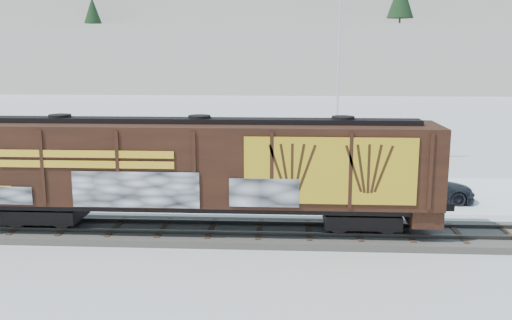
# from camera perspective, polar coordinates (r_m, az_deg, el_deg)

# --- Properties ---
(ground) EXTENTS (500.00, 500.00, 0.00)m
(ground) POSITION_cam_1_polar(r_m,az_deg,el_deg) (23.68, 0.36, -7.62)
(ground) COLOR white
(ground) RESTS_ON ground
(rail_track) EXTENTS (50.00, 3.40, 0.43)m
(rail_track) POSITION_cam_1_polar(r_m,az_deg,el_deg) (23.63, 0.36, -7.28)
(rail_track) COLOR #59544C
(rail_track) RESTS_ON ground
(parking_strip) EXTENTS (40.00, 8.00, 0.03)m
(parking_strip) POSITION_cam_1_polar(r_m,az_deg,el_deg) (30.87, 1.07, -3.18)
(parking_strip) COLOR white
(parking_strip) RESTS_ON ground
(hillside) EXTENTS (360.00, 110.00, 93.00)m
(hillside) POSITION_cam_1_polar(r_m,az_deg,el_deg) (162.37, 2.94, 13.27)
(hillside) COLOR white
(hillside) RESTS_ON ground
(hopper_railcar) EXTENTS (18.95, 3.06, 4.44)m
(hopper_railcar) POSITION_cam_1_polar(r_m,az_deg,el_deg) (23.16, -5.57, -0.62)
(hopper_railcar) COLOR black
(hopper_railcar) RESTS_ON rail_track
(flagpole) EXTENTS (2.30, 0.90, 12.31)m
(flagpole) POSITION_cam_1_polar(r_m,az_deg,el_deg) (37.76, 8.34, 6.35)
(flagpole) COLOR silver
(flagpole) RESTS_ON ground
(car_silver) EXTENTS (4.06, 2.09, 1.32)m
(car_silver) POSITION_cam_1_polar(r_m,az_deg,el_deg) (30.43, -3.31, -2.10)
(car_silver) COLOR silver
(car_silver) RESTS_ON parking_strip
(car_white) EXTENTS (4.45, 2.20, 1.40)m
(car_white) POSITION_cam_1_polar(r_m,az_deg,el_deg) (29.14, 6.79, -2.65)
(car_white) COLOR silver
(car_white) RESTS_ON parking_strip
(car_dark) EXTENTS (5.11, 2.43, 1.44)m
(car_dark) POSITION_cam_1_polar(r_m,az_deg,el_deg) (30.05, 16.38, -2.58)
(car_dark) COLOR #202228
(car_dark) RESTS_ON parking_strip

